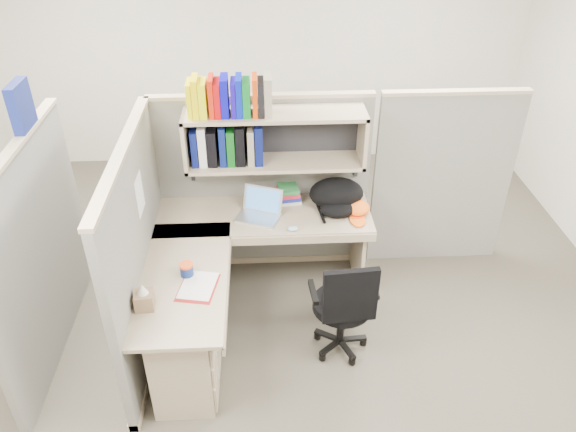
{
  "coord_description": "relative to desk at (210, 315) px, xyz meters",
  "views": [
    {
      "loc": [
        -0.01,
        -3.26,
        3.23
      ],
      "look_at": [
        0.18,
        0.25,
        0.92
      ],
      "focal_mm": 35.0,
      "sensor_mm": 36.0,
      "label": 1
    }
  ],
  "objects": [
    {
      "name": "ground",
      "position": [
        0.41,
        0.29,
        -0.44
      ],
      "size": [
        6.0,
        6.0,
        0.0
      ],
      "primitive_type": "plane",
      "color": "#3B372D",
      "rests_on": "ground"
    },
    {
      "name": "room_shell",
      "position": [
        0.41,
        0.29,
        1.18
      ],
      "size": [
        6.0,
        6.0,
        6.0
      ],
      "color": "beige",
      "rests_on": "ground"
    },
    {
      "name": "cubicle",
      "position": [
        0.04,
        0.74,
        0.47
      ],
      "size": [
        3.79,
        1.84,
        1.95
      ],
      "color": "slate",
      "rests_on": "ground"
    },
    {
      "name": "desk",
      "position": [
        0.0,
        0.0,
        0.0
      ],
      "size": [
        1.74,
        1.75,
        0.73
      ],
      "color": "gray",
      "rests_on": "ground"
    },
    {
      "name": "laptop",
      "position": [
        0.36,
        0.79,
        0.41
      ],
      "size": [
        0.42,
        0.42,
        0.23
      ],
      "primitive_type": null,
      "rotation": [
        0.0,
        0.0,
        -0.38
      ],
      "color": "silver",
      "rests_on": "desk"
    },
    {
      "name": "backpack",
      "position": [
        1.0,
        0.88,
        0.42
      ],
      "size": [
        0.5,
        0.42,
        0.26
      ],
      "primitive_type": null,
      "rotation": [
        0.0,
        0.0,
        -0.18
      ],
      "color": "black",
      "rests_on": "desk"
    },
    {
      "name": "orange_cap",
      "position": [
        1.17,
        0.83,
        0.35
      ],
      "size": [
        0.23,
        0.26,
        0.11
      ],
      "primitive_type": null,
      "rotation": [
        0.0,
        0.0,
        -0.12
      ],
      "color": "orange",
      "rests_on": "desk"
    },
    {
      "name": "snack_canister",
      "position": [
        -0.14,
        0.11,
        0.34
      ],
      "size": [
        0.1,
        0.1,
        0.09
      ],
      "color": "navy",
      "rests_on": "desk"
    },
    {
      "name": "tissue_box",
      "position": [
        -0.38,
        -0.21,
        0.39
      ],
      "size": [
        0.13,
        0.13,
        0.19
      ],
      "primitive_type": null,
      "rotation": [
        0.0,
        0.0,
        0.08
      ],
      "color": "#896B4D",
      "rests_on": "desk"
    },
    {
      "name": "mouse",
      "position": [
        0.63,
        0.61,
        0.31
      ],
      "size": [
        0.1,
        0.08,
        0.03
      ],
      "primitive_type": "ellipsoid",
      "rotation": [
        0.0,
        0.0,
        -0.29
      ],
      "color": "#94B9D2",
      "rests_on": "desk"
    },
    {
      "name": "paper_cup",
      "position": [
        0.4,
        0.96,
        0.33
      ],
      "size": [
        0.08,
        0.08,
        0.09
      ],
      "primitive_type": "cylinder",
      "rotation": [
        0.0,
        0.0,
        0.37
      ],
      "color": "white",
      "rests_on": "desk"
    },
    {
      "name": "book_stack",
      "position": [
        0.61,
        1.1,
        0.35
      ],
      "size": [
        0.22,
        0.28,
        0.12
      ],
      "primitive_type": null,
      "rotation": [
        0.0,
        0.0,
        0.15
      ],
      "color": "gray",
      "rests_on": "desk"
    },
    {
      "name": "loose_paper",
      "position": [
        -0.06,
        -0.01,
        0.29
      ],
      "size": [
        0.28,
        0.34,
        0.0
      ],
      "primitive_type": null,
      "rotation": [
        0.0,
        0.0,
        -0.19
      ],
      "color": "silver",
      "rests_on": "desk"
    },
    {
      "name": "task_chair",
      "position": [
        0.96,
        0.02,
        -0.12
      ],
      "size": [
        0.49,
        0.45,
        0.92
      ],
      "color": "black",
      "rests_on": "ground"
    }
  ]
}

